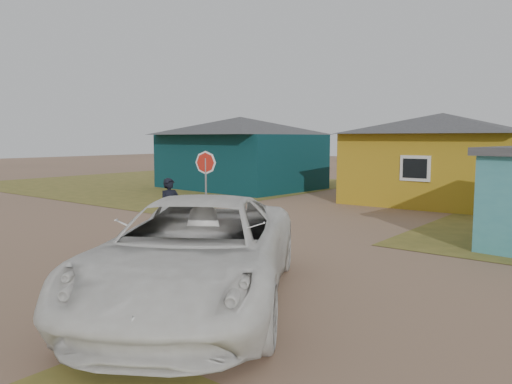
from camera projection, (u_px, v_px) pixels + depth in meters
ground at (153, 251)px, 12.51m from camera, size 120.00×120.00×0.00m
grass_nw at (168, 183)px, 31.27m from camera, size 20.00×18.00×0.00m
house_teal at (240, 152)px, 28.05m from camera, size 8.93×7.08×4.00m
house_yellow at (441, 157)px, 21.67m from camera, size 7.72×6.76×3.90m
house_pale_west at (417, 149)px, 42.53m from camera, size 7.04×6.15×3.60m
house_pale_north at (387, 147)px, 56.83m from camera, size 6.28×5.81×3.40m
stop_sign at (206, 170)px, 16.67m from camera, size 0.78×0.17×2.40m
cyclist at (170, 221)px, 13.08m from camera, size 1.64×0.85×1.79m
vehicle at (196, 252)px, 8.47m from camera, size 5.96×7.09×1.80m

